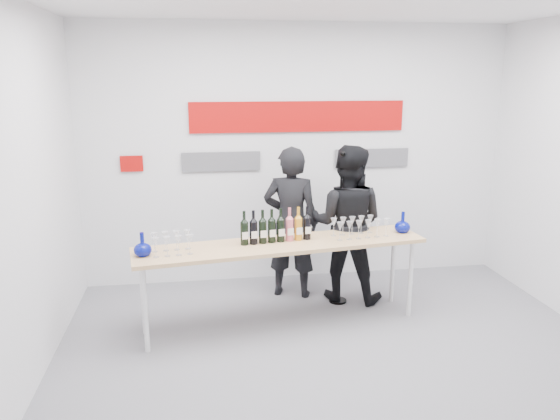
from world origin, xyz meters
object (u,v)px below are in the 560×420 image
Objects in this scene: presenter_left at (291,223)px; presenter_right at (347,224)px; tasting_table at (282,249)px; mic_stand at (339,258)px.

presenter_right is at bearing -179.42° from presenter_left.
tasting_table is 1.72× the size of mic_stand.
presenter_right is at bearing 46.68° from mic_stand.
presenter_left is at bearing 65.37° from tasting_table.
presenter_left is at bearing 150.67° from mic_stand.
presenter_right reaches higher than mic_stand.
mic_stand is (-0.10, -0.10, -0.35)m from presenter_right.
tasting_table is 0.77m from presenter_left.
presenter_left is 0.61m from presenter_right.
mic_stand is at bearing 24.79° from tasting_table.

